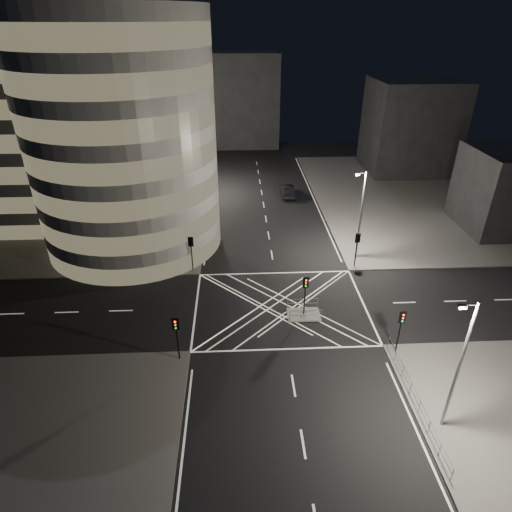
{
  "coord_description": "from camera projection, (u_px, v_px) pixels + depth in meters",
  "views": [
    {
      "loc": [
        -3.91,
        -32.89,
        24.14
      ],
      "look_at": [
        -2.1,
        4.52,
        3.0
      ],
      "focal_mm": 30.0,
      "sensor_mm": 36.0,
      "label": 1
    }
  ],
  "objects": [
    {
      "name": "tree_b",
      "position": [
        181.0,
        196.0,
        50.56
      ],
      "size": [
        4.68,
        4.68,
        8.0
      ],
      "color": "black",
      "rests_on": "sidewalk_far_left"
    },
    {
      "name": "traffic_signal_fr",
      "position": [
        357.0,
        244.0,
        45.49
      ],
      "size": [
        0.55,
        0.22,
        4.0
      ],
      "color": "black",
      "rests_on": "sidewalk_far_right"
    },
    {
      "name": "traffic_signal_nl",
      "position": [
        176.0,
        331.0,
        32.92
      ],
      "size": [
        0.55,
        0.22,
        4.0
      ],
      "color": "black",
      "rests_on": "sidewalk_near_left"
    },
    {
      "name": "railing_island_south",
      "position": [
        305.0,
        315.0,
        38.29
      ],
      "size": [
        2.8,
        0.06,
        1.1
      ],
      "primitive_type": "cube",
      "color": "slate",
      "rests_on": "central_island"
    },
    {
      "name": "street_lamp_right_near",
      "position": [
        459.0,
        364.0,
        26.13
      ],
      "size": [
        1.25,
        0.25,
        10.0
      ],
      "color": "slate",
      "rests_on": "sidewalk_near_right"
    },
    {
      "name": "office_tower_curved",
      "position": [
        91.0,
        128.0,
        49.84
      ],
      "size": [
        30.0,
        29.0,
        27.2
      ],
      "color": "gray",
      "rests_on": "sidewalk_far_left"
    },
    {
      "name": "sedan",
      "position": [
        287.0,
        191.0,
        65.03
      ],
      "size": [
        1.85,
        5.21,
        1.71
      ],
      "primitive_type": "imported",
      "rotation": [
        0.0,
        0.0,
        3.15
      ],
      "color": "black",
      "rests_on": "ground"
    },
    {
      "name": "ground",
      "position": [
        280.0,
        306.0,
        40.63
      ],
      "size": [
        120.0,
        120.0,
        0.0
      ],
      "primitive_type": "plane",
      "color": "black",
      "rests_on": "ground"
    },
    {
      "name": "building_far_end",
      "position": [
        234.0,
        101.0,
        86.49
      ],
      "size": [
        18.0,
        8.0,
        18.0
      ],
      "primitive_type": "cube",
      "color": "black",
      "rests_on": "ground"
    },
    {
      "name": "building_right_far",
      "position": [
        411.0,
        126.0,
        72.76
      ],
      "size": [
        14.0,
        12.0,
        15.0
      ],
      "primitive_type": "cube",
      "color": "black",
      "rests_on": "sidewalk_far_right"
    },
    {
      "name": "office_block_rear",
      "position": [
        125.0,
        105.0,
        70.76
      ],
      "size": [
        24.0,
        16.0,
        22.0
      ],
      "primitive_type": "cube",
      "color": "gray",
      "rests_on": "sidewalk_far_left"
    },
    {
      "name": "street_lamp_right_far",
      "position": [
        361.0,
        213.0,
        46.14
      ],
      "size": [
        1.25,
        0.25,
        10.0
      ],
      "color": "slate",
      "rests_on": "sidewalk_far_right"
    },
    {
      "name": "tree_a",
      "position": [
        176.0,
        226.0,
        45.84
      ],
      "size": [
        3.78,
        3.78,
        6.46
      ],
      "color": "black",
      "rests_on": "sidewalk_far_left"
    },
    {
      "name": "street_lamp_left_far",
      "position": [
        199.0,
        158.0,
        63.61
      ],
      "size": [
        1.25,
        0.25,
        10.0
      ],
      "color": "slate",
      "rests_on": "sidewalk_far_left"
    },
    {
      "name": "tree_d",
      "position": [
        190.0,
        165.0,
        60.95
      ],
      "size": [
        4.68,
        4.68,
        8.1
      ],
      "color": "black",
      "rests_on": "sidewalk_far_left"
    },
    {
      "name": "central_island",
      "position": [
        304.0,
        315.0,
        39.38
      ],
      "size": [
        3.0,
        2.0,
        0.15
      ],
      "primitive_type": "cube",
      "color": "slate",
      "rests_on": "ground"
    },
    {
      "name": "sidewalk_far_left",
      "position": [
        66.0,
        203.0,
        62.86
      ],
      "size": [
        42.0,
        42.0,
        0.15
      ],
      "primitive_type": "cube",
      "color": "#585553",
      "rests_on": "ground"
    },
    {
      "name": "railing_island_north",
      "position": [
        303.0,
        303.0,
        39.85
      ],
      "size": [
        2.8,
        0.06,
        1.1
      ],
      "primitive_type": "cube",
      "color": "slate",
      "rests_on": "central_island"
    },
    {
      "name": "building_right_near",
      "position": [
        508.0,
        190.0,
        53.28
      ],
      "size": [
        10.0,
        10.0,
        10.0
      ],
      "primitive_type": "cube",
      "color": "black",
      "rests_on": "sidewalk_far_right"
    },
    {
      "name": "traffic_signal_island",
      "position": [
        305.0,
        289.0,
        37.98
      ],
      "size": [
        0.55,
        0.22,
        4.0
      ],
      "color": "black",
      "rests_on": "central_island"
    },
    {
      "name": "street_lamp_left_near",
      "position": [
        188.0,
        205.0,
        47.95
      ],
      "size": [
        1.25,
        0.25,
        10.0
      ],
      "color": "slate",
      "rests_on": "sidewalk_far_left"
    },
    {
      "name": "sidewalk_far_right",
      "position": [
        452.0,
        196.0,
        65.3
      ],
      "size": [
        42.0,
        42.0,
        0.15
      ],
      "primitive_type": "cube",
      "color": "#585553",
      "rests_on": "ground"
    },
    {
      "name": "traffic_signal_nr",
      "position": [
        401.0,
        324.0,
        33.66
      ],
      "size": [
        0.55,
        0.22,
        4.0
      ],
      "color": "black",
      "rests_on": "sidewalk_near_right"
    },
    {
      "name": "traffic_signal_fl",
      "position": [
        191.0,
        248.0,
        44.75
      ],
      "size": [
        0.55,
        0.22,
        4.0
      ],
      "color": "black",
      "rests_on": "sidewalk_far_left"
    },
    {
      "name": "railing_near_right",
      "position": [
        415.0,
        397.0,
        30.07
      ],
      "size": [
        0.06,
        11.7,
        1.1
      ],
      "primitive_type": "cube",
      "color": "slate",
      "rests_on": "sidewalk_near_right"
    },
    {
      "name": "tree_e",
      "position": [
        193.0,
        157.0,
        66.5
      ],
      "size": [
        4.34,
        4.34,
        7.23
      ],
      "color": "black",
      "rests_on": "sidewalk_far_left"
    },
    {
      "name": "tree_c",
      "position": [
        186.0,
        185.0,
        56.19
      ],
      "size": [
        4.51,
        4.51,
        7.07
      ],
      "color": "black",
      "rests_on": "sidewalk_far_left"
    }
  ]
}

